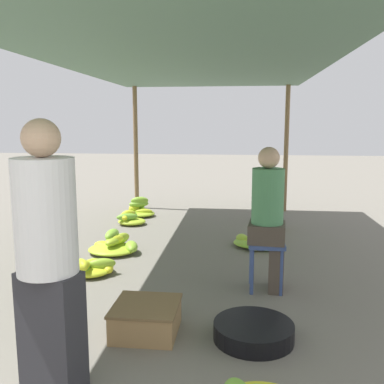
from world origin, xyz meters
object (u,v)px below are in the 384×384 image
(banana_pile_left_0, at_px, (90,267))
(banana_pile_left_3, at_px, (129,219))
(banana_pile_left_2, at_px, (138,210))
(banana_pile_right_0, at_px, (255,242))
(crate_near, at_px, (146,318))
(basin_black, at_px, (254,331))
(vendor_seated, at_px, (270,216))
(banana_pile_left_1, at_px, (115,245))
(banana_pile_right_1, at_px, (273,222))
(vendor_foreground, at_px, (48,257))
(stool, at_px, (266,252))

(banana_pile_left_0, xyz_separation_m, banana_pile_left_3, (-0.16, 2.24, 0.01))
(banana_pile_left_2, bearing_deg, banana_pile_right_0, -39.70)
(crate_near, bearing_deg, basin_black, -1.09)
(vendor_seated, relative_size, banana_pile_left_1, 2.07)
(banana_pile_left_0, relative_size, banana_pile_right_1, 1.40)
(vendor_seated, height_order, crate_near, vendor_seated)
(vendor_foreground, height_order, crate_near, vendor_foreground)
(banana_pile_left_2, xyz_separation_m, banana_pile_left_3, (0.00, -0.61, -0.02))
(basin_black, bearing_deg, banana_pile_left_3, 118.27)
(banana_pile_right_0, xyz_separation_m, banana_pile_right_1, (0.29, 0.95, 0.05))
(stool, xyz_separation_m, banana_pile_left_2, (-1.99, 3.04, -0.27))
(vendor_foreground, distance_m, banana_pile_left_2, 4.91)
(banana_pile_left_2, bearing_deg, banana_pile_left_3, -90.00)
(basin_black, height_order, banana_pile_left_2, banana_pile_left_2)
(stool, distance_m, banana_pile_left_0, 1.86)
(stool, relative_size, vendor_seated, 0.35)
(basin_black, relative_size, banana_pile_right_1, 1.55)
(banana_pile_left_1, bearing_deg, banana_pile_left_0, -92.07)
(vendor_foreground, distance_m, banana_pile_left_3, 4.32)
(banana_pile_left_1, bearing_deg, banana_pile_left_2, 95.39)
(basin_black, relative_size, banana_pile_right_0, 0.99)
(vendor_seated, height_order, banana_pile_left_1, vendor_seated)
(banana_pile_left_3, relative_size, banana_pile_right_1, 1.16)
(vendor_seated, xyz_separation_m, crate_near, (-0.98, -0.98, -0.61))
(basin_black, xyz_separation_m, banana_pile_left_1, (-1.65, 1.99, 0.03))
(banana_pile_right_1, bearing_deg, banana_pile_right_0, -106.79)
(vendor_seated, bearing_deg, banana_pile_right_1, 84.78)
(banana_pile_right_0, distance_m, banana_pile_right_1, 0.99)
(vendor_foreground, distance_m, vendor_seated, 2.23)
(stool, xyz_separation_m, crate_near, (-0.96, -0.98, -0.26))
(stool, distance_m, banana_pile_right_0, 1.47)
(stool, relative_size, banana_pile_right_1, 1.24)
(banana_pile_left_1, bearing_deg, banana_pile_right_1, 34.26)
(banana_pile_left_0, height_order, banana_pile_left_2, banana_pile_left_2)
(stool, height_order, banana_pile_left_0, stool)
(vendor_seated, xyz_separation_m, banana_pile_left_1, (-1.82, 0.99, -0.63))
(stool, height_order, vendor_seated, vendor_seated)
(stool, distance_m, crate_near, 1.39)
(vendor_seated, height_order, banana_pile_left_2, vendor_seated)
(banana_pile_left_0, height_order, banana_pile_left_1, banana_pile_left_1)
(stool, distance_m, banana_pile_right_1, 2.41)
(banana_pile_right_1, bearing_deg, crate_near, -109.58)
(vendor_foreground, xyz_separation_m, stool, (1.34, 1.77, -0.46))
(stool, bearing_deg, banana_pile_left_2, 123.14)
(banana_pile_left_0, bearing_deg, banana_pile_right_0, 34.78)
(banana_pile_left_1, xyz_separation_m, crate_near, (0.84, -1.97, 0.02))
(vendor_seated, height_order, banana_pile_right_1, vendor_seated)
(vendor_foreground, xyz_separation_m, vendor_seated, (1.36, 1.77, -0.12))
(banana_pile_left_0, distance_m, banana_pile_left_2, 2.85)
(banana_pile_left_1, bearing_deg, banana_pile_right_0, 14.09)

